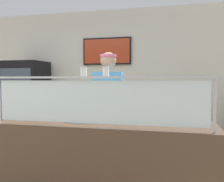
# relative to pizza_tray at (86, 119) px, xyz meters

# --- Properties ---
(shop_rear_unit) EXTENTS (6.68, 0.13, 2.70)m
(shop_rear_unit) POSITION_rel_pizza_tray_xyz_m (0.22, 2.01, 0.39)
(shop_rear_unit) COLOR silver
(shop_rear_unit) RESTS_ON ground
(serving_counter) EXTENTS (2.28, 0.72, 0.95)m
(serving_counter) POSITION_rel_pizza_tray_xyz_m (0.23, -0.09, -0.49)
(serving_counter) COLOR #4C3828
(serving_counter) RESTS_ON ground
(sneeze_guard) EXTENTS (2.10, 0.06, 0.48)m
(sneeze_guard) POSITION_rel_pizza_tray_xyz_m (0.23, -0.39, 0.28)
(sneeze_guard) COLOR #B2B5BC
(sneeze_guard) RESTS_ON serving_counter
(pizza_tray) EXTENTS (0.49, 0.49, 0.04)m
(pizza_tray) POSITION_rel_pizza_tray_xyz_m (0.00, 0.00, 0.00)
(pizza_tray) COLOR #9EA0A8
(pizza_tray) RESTS_ON serving_counter
(pizza_server) EXTENTS (0.10, 0.29, 0.01)m
(pizza_server) POSITION_rel_pizza_tray_xyz_m (-0.00, -0.02, 0.02)
(pizza_server) COLOR #ADAFB7
(pizza_server) RESTS_ON pizza_tray
(parmesan_shaker) EXTENTS (0.06, 0.06, 0.09)m
(parmesan_shaker) POSITION_rel_pizza_tray_xyz_m (0.11, -0.39, 0.50)
(parmesan_shaker) COLOR white
(parmesan_shaker) RESTS_ON sneeze_guard
(pepper_flake_shaker) EXTENTS (0.06, 0.06, 0.09)m
(pepper_flake_shaker) POSITION_rel_pizza_tray_xyz_m (0.33, -0.39, 0.50)
(pepper_flake_shaker) COLOR white
(pepper_flake_shaker) RESTS_ON sneeze_guard
(worker_figure) EXTENTS (0.41, 0.50, 1.76)m
(worker_figure) POSITION_rel_pizza_tray_xyz_m (0.10, 0.59, 0.04)
(worker_figure) COLOR #23232D
(worker_figure) RESTS_ON ground
(drink_fridge) EXTENTS (0.70, 0.65, 1.74)m
(drink_fridge) POSITION_rel_pizza_tray_xyz_m (-1.75, 1.57, -0.10)
(drink_fridge) COLOR black
(drink_fridge) RESTS_ON ground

